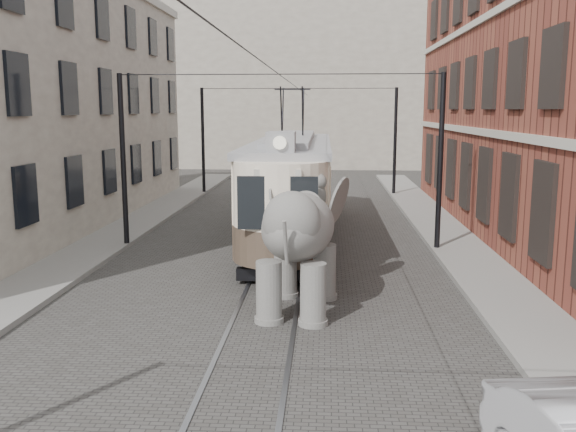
{
  "coord_description": "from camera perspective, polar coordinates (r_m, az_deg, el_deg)",
  "views": [
    {
      "loc": [
        1.4,
        -15.06,
        4.79
      ],
      "look_at": [
        0.43,
        0.61,
        2.1
      ],
      "focal_mm": 38.83,
      "sensor_mm": 36.0,
      "label": 1
    }
  ],
  "objects": [
    {
      "name": "stucco_building",
      "position": [
        27.96,
        -23.11,
        9.38
      ],
      "size": [
        7.0,
        24.0,
        10.0
      ],
      "primitive_type": "cube",
      "color": "gray",
      "rests_on": "ground"
    },
    {
      "name": "catenary",
      "position": [
        20.2,
        -1.02,
        4.64
      ],
      "size": [
        11.0,
        30.2,
        6.0
      ],
      "primitive_type": null,
      "color": "black",
      "rests_on": "ground"
    },
    {
      "name": "elephant",
      "position": [
        14.86,
        0.96,
        -2.75
      ],
      "size": [
        3.45,
        5.47,
        3.16
      ],
      "primitive_type": null,
      "rotation": [
        0.0,
        0.0,
        -0.12
      ],
      "color": "#5D5A56",
      "rests_on": "ground"
    },
    {
      "name": "tram",
      "position": [
        23.68,
        0.4,
        4.88
      ],
      "size": [
        2.98,
        14.1,
        5.59
      ],
      "primitive_type": null,
      "rotation": [
        0.0,
        0.0,
        0.0
      ],
      "color": "beige",
      "rests_on": "ground"
    },
    {
      "name": "sidewalk_right",
      "position": [
        16.44,
        19.8,
        -7.54
      ],
      "size": [
        2.0,
        60.0,
        0.15
      ],
      "primitive_type": "cube",
      "color": "slate",
      "rests_on": "ground"
    },
    {
      "name": "sidewalk_left",
      "position": [
        17.65,
        -23.38,
        -6.59
      ],
      "size": [
        2.0,
        60.0,
        0.15
      ],
      "primitive_type": "cube",
      "color": "slate",
      "rests_on": "ground"
    },
    {
      "name": "distant_block",
      "position": [
        55.12,
        2.13,
        12.0
      ],
      "size": [
        28.0,
        10.0,
        14.0
      ],
      "primitive_type": "cube",
      "color": "gray",
      "rests_on": "ground"
    },
    {
      "name": "ground",
      "position": [
        15.87,
        -1.71,
        -7.85
      ],
      "size": [
        120.0,
        120.0,
        0.0
      ],
      "primitive_type": "plane",
      "color": "#3C3A37"
    },
    {
      "name": "tram_rails",
      "position": [
        15.86,
        -1.71,
        -7.81
      ],
      "size": [
        1.54,
        80.0,
        0.02
      ],
      "primitive_type": null,
      "color": "slate",
      "rests_on": "ground"
    }
  ]
}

